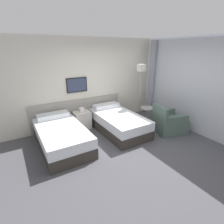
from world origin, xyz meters
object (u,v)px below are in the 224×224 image
object	(u,v)px
bed_near_window	(118,122)
armchair	(169,123)
side_table	(147,113)
nightstand	(82,120)
floor_lamp	(141,75)
bed_near_door	(61,136)

from	to	relation	value
bed_near_window	armchair	bearing A→B (deg)	-33.06
bed_near_window	side_table	bearing A→B (deg)	-8.97
nightstand	side_table	world-z (taller)	nightstand
nightstand	side_table	xyz separation A→B (m)	(1.85, -0.89, 0.15)
nightstand	armchair	bearing A→B (deg)	-36.38
side_table	floor_lamp	bearing A→B (deg)	74.59
bed_near_door	bed_near_window	xyz separation A→B (m)	(1.71, 0.00, 0.00)
bed_near_window	floor_lamp	size ratio (longest dim) A/B	1.04
bed_near_door	floor_lamp	size ratio (longest dim) A/B	1.04
bed_near_door	floor_lamp	distance (m)	3.17
side_table	bed_near_window	bearing A→B (deg)	171.03
bed_near_window	side_table	xyz separation A→B (m)	(1.00, -0.16, 0.15)
side_table	armchair	distance (m)	0.73
bed_near_door	nightstand	bearing A→B (deg)	40.81
floor_lamp	side_table	bearing A→B (deg)	-105.41
bed_near_window	bed_near_door	bearing A→B (deg)	180.00
armchair	side_table	bearing A→B (deg)	36.27
side_table	armchair	world-z (taller)	armchair
bed_near_window	nightstand	distance (m)	1.13
floor_lamp	bed_near_window	bearing A→B (deg)	-159.24
armchair	bed_near_window	bearing A→B (deg)	71.48
bed_near_window	floor_lamp	xyz separation A→B (m)	(1.16, 0.44, 1.27)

